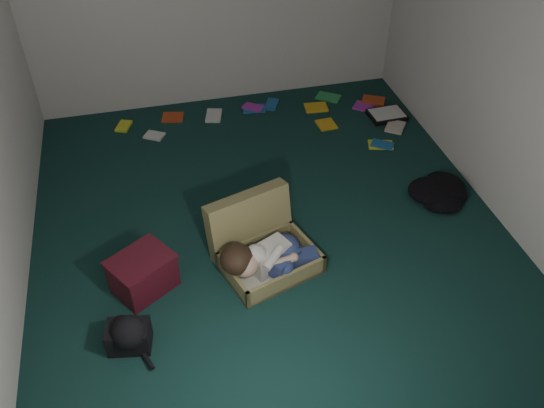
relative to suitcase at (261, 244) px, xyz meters
name	(u,v)px	position (x,y,z in m)	size (l,w,h in m)	color
floor	(268,224)	(0.15, 0.40, -0.16)	(4.50, 4.50, 0.00)	#11302C
wall_front	(386,338)	(0.15, -1.85, 1.14)	(4.50, 4.50, 0.00)	silver
wall_right	(511,62)	(2.15, 0.40, 1.14)	(4.50, 4.50, 0.00)	silver
suitcase	(261,244)	(0.00, 0.00, 0.00)	(0.90, 0.89, 0.53)	olive
person	(267,257)	(0.01, -0.19, 0.04)	(0.81, 0.41, 0.33)	silver
maroon_bin	(143,273)	(-0.95, -0.09, 0.00)	(0.58, 0.55, 0.31)	#470E19
backpack	(129,336)	(-1.09, -0.61, -0.05)	(0.37, 0.30, 0.22)	black
clothing_pile	(443,194)	(1.79, 0.33, -0.09)	(0.44, 0.36, 0.14)	black
paper_tray	(387,115)	(1.85, 1.79, -0.13)	(0.41, 0.31, 0.06)	black
book_scatter	(283,116)	(0.73, 2.07, -0.15)	(3.06, 1.32, 0.02)	yellow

